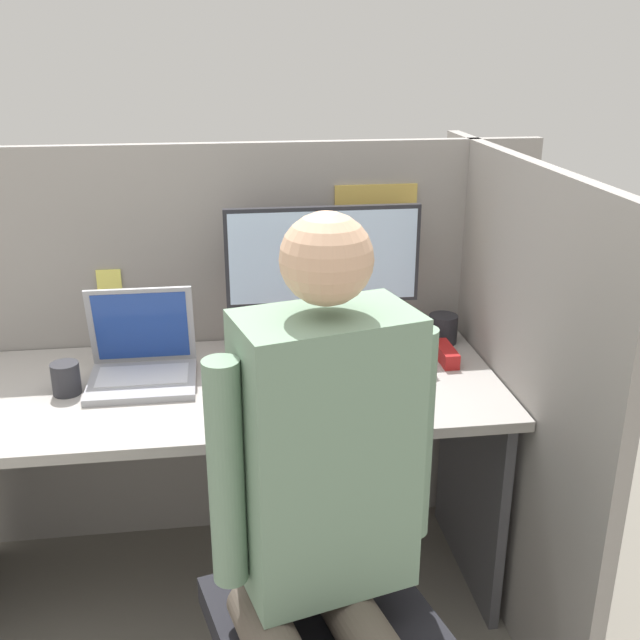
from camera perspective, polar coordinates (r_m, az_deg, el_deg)
name	(u,v)px	position (r m, az deg, el deg)	size (l,w,h in m)	color
cubicle_panel_back	(216,349)	(2.55, -7.90, -2.22)	(2.16, 0.05, 1.37)	gray
cubicle_panel_right	(505,391)	(2.31, 13.93, -5.26)	(0.04, 1.32, 1.37)	gray
desk	(218,435)	(2.28, -7.76, -8.71)	(1.66, 0.68, 0.73)	#9E9993
paper_box	(323,339)	(2.39, 0.24, -1.48)	(0.29, 0.23, 0.09)	red
monitor	(323,263)	(2.31, 0.24, 4.37)	(0.60, 0.20, 0.38)	#232328
laptop	(142,364)	(2.25, -13.39, -3.25)	(0.31, 0.26, 0.27)	#99999E
mouse	(254,394)	(2.10, -5.08, -5.64)	(0.07, 0.04, 0.03)	gray
stapler	(446,354)	(2.36, 9.55, -2.56)	(0.05, 0.15, 0.05)	#A31919
carrot_toy	(289,410)	(1.99, -2.34, -6.84)	(0.05, 0.16, 0.05)	orange
office_chair	(330,572)	(1.81, 0.78, -18.63)	(0.56, 0.61, 1.01)	black
person	(323,512)	(1.52, 0.21, -14.41)	(0.47, 0.49, 1.39)	brown
coffee_mug	(443,329)	(2.49, 9.34, -0.66)	(0.09, 0.09, 0.09)	#232328
pen_cup	(66,378)	(2.23, -18.79, -4.24)	(0.08, 0.08, 0.09)	#28282D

